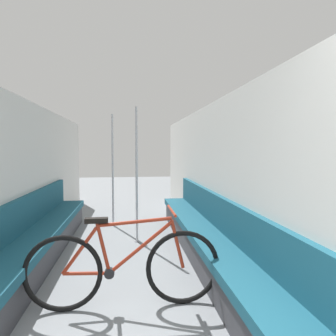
{
  "coord_description": "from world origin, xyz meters",
  "views": [
    {
      "loc": [
        0.08,
        -0.46,
        1.45
      ],
      "look_at": [
        0.65,
        3.82,
        1.17
      ],
      "focal_mm": 32.0,
      "sensor_mm": 36.0,
      "label": 1
    }
  ],
  "objects_px": {
    "bench_seat_row_left": "(31,248)",
    "grab_pole_near": "(113,172)",
    "bench_seat_row_right": "(208,241)",
    "bicycle": "(124,268)",
    "grab_pole_far": "(137,177)"
  },
  "relations": [
    {
      "from": "grab_pole_near",
      "to": "grab_pole_far",
      "type": "relative_size",
      "value": 1.0
    },
    {
      "from": "bench_seat_row_right",
      "to": "grab_pole_near",
      "type": "height_order",
      "value": "grab_pole_near"
    },
    {
      "from": "bench_seat_row_left",
      "to": "grab_pole_near",
      "type": "relative_size",
      "value": 2.32
    },
    {
      "from": "bench_seat_row_left",
      "to": "bench_seat_row_right",
      "type": "distance_m",
      "value": 2.14
    },
    {
      "from": "bicycle",
      "to": "grab_pole_near",
      "type": "bearing_deg",
      "value": 84.03
    },
    {
      "from": "bench_seat_row_left",
      "to": "bicycle",
      "type": "distance_m",
      "value": 1.47
    },
    {
      "from": "bench_seat_row_left",
      "to": "grab_pole_near",
      "type": "bearing_deg",
      "value": 66.95
    },
    {
      "from": "bench_seat_row_left",
      "to": "bicycle",
      "type": "xyz_separation_m",
      "value": [
        1.1,
        -0.97,
        0.09
      ]
    },
    {
      "from": "grab_pole_near",
      "to": "grab_pole_far",
      "type": "bearing_deg",
      "value": -68.23
    },
    {
      "from": "bench_seat_row_right",
      "to": "grab_pole_far",
      "type": "relative_size",
      "value": 2.32
    },
    {
      "from": "bench_seat_row_left",
      "to": "grab_pole_near",
      "type": "xyz_separation_m",
      "value": [
        0.86,
        2.01,
        0.74
      ]
    },
    {
      "from": "bicycle",
      "to": "grab_pole_far",
      "type": "height_order",
      "value": "grab_pole_far"
    },
    {
      "from": "bicycle",
      "to": "grab_pole_far",
      "type": "bearing_deg",
      "value": 74.3
    },
    {
      "from": "grab_pole_near",
      "to": "grab_pole_far",
      "type": "xyz_separation_m",
      "value": [
        0.42,
        -1.04,
        0.0
      ]
    },
    {
      "from": "bench_seat_row_right",
      "to": "bicycle",
      "type": "distance_m",
      "value": 1.42
    }
  ]
}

